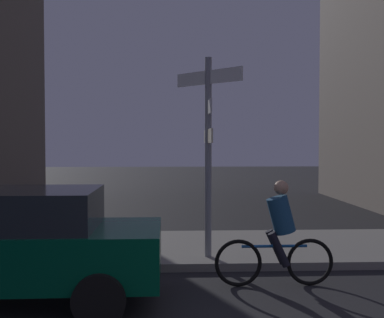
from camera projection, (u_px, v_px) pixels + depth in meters
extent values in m
cube|color=gray|center=(234.00, 248.00, 9.59)|extent=(40.00, 3.03, 0.14)
cylinder|color=gray|center=(208.00, 158.00, 8.51)|extent=(0.12, 0.12, 3.55)
cube|color=white|center=(208.00, 77.00, 8.46)|extent=(1.08, 1.08, 0.24)
cube|color=white|center=(208.00, 108.00, 8.48)|extent=(0.03, 1.24, 0.24)
cube|color=beige|center=(208.00, 136.00, 8.50)|extent=(0.03, 1.60, 0.24)
cube|color=#05472D|center=(3.00, 254.00, 6.38)|extent=(4.21, 1.70, 0.69)
cube|color=#23282D|center=(24.00, 209.00, 6.38)|extent=(1.95, 1.54, 0.51)
cylinder|color=black|center=(99.00, 300.00, 5.65)|extent=(0.64, 0.23, 0.64)
cylinder|color=black|center=(114.00, 264.00, 7.30)|extent=(0.64, 0.23, 0.64)
torus|color=black|center=(238.00, 263.00, 7.23)|extent=(0.72, 0.07, 0.72)
torus|color=black|center=(310.00, 262.00, 7.28)|extent=(0.72, 0.07, 0.72)
cylinder|color=#1959A5|center=(274.00, 246.00, 7.25)|extent=(1.00, 0.05, 0.04)
cylinder|color=navy|center=(281.00, 215.00, 7.23)|extent=(0.45, 0.32, 0.61)
sphere|color=tan|center=(281.00, 188.00, 7.22)|extent=(0.22, 0.22, 0.22)
cylinder|color=black|center=(279.00, 249.00, 7.16)|extent=(0.34, 0.12, 0.55)
cylinder|color=black|center=(276.00, 247.00, 7.34)|extent=(0.34, 0.12, 0.55)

